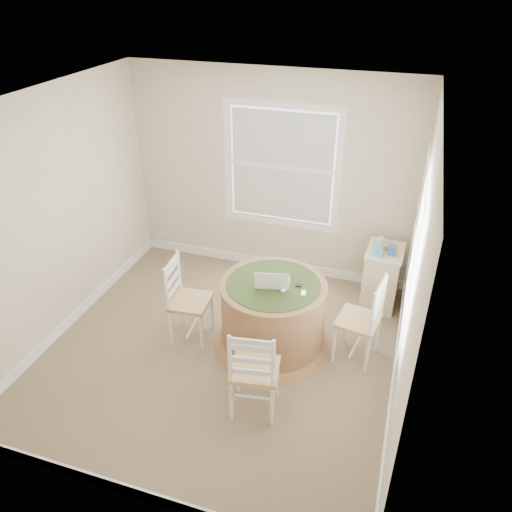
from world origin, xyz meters
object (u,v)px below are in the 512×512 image
(chair_left, at_px, (190,301))
(corner_chest, at_px, (381,277))
(chair_near, at_px, (255,369))
(laptop, at_px, (272,283))
(round_table, at_px, (273,313))
(chair_right, at_px, (358,320))

(chair_left, relative_size, corner_chest, 1.29)
(chair_near, height_order, laptop, laptop)
(round_table, distance_m, laptop, 0.39)
(laptop, bearing_deg, corner_chest, -143.04)
(chair_near, xyz_separation_m, chair_right, (0.78, 0.99, 0.00))
(chair_near, distance_m, laptop, 0.95)
(chair_left, height_order, corner_chest, chair_left)
(laptop, height_order, corner_chest, laptop)
(chair_right, xyz_separation_m, laptop, (-0.88, -0.12, 0.34))
(chair_right, relative_size, laptop, 2.39)
(corner_chest, bearing_deg, laptop, -129.20)
(round_table, xyz_separation_m, chair_right, (0.87, 0.09, 0.05))
(chair_left, distance_m, corner_chest, 2.28)
(chair_right, bearing_deg, corner_chest, -178.07)
(chair_left, bearing_deg, chair_near, -133.15)
(chair_left, height_order, laptop, laptop)
(chair_near, height_order, chair_right, same)
(chair_near, xyz_separation_m, corner_chest, (0.91, 2.04, -0.10))
(round_table, relative_size, chair_left, 1.34)
(chair_near, distance_m, corner_chest, 2.24)
(laptop, relative_size, corner_chest, 0.54)
(laptop, bearing_deg, chair_right, 175.52)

